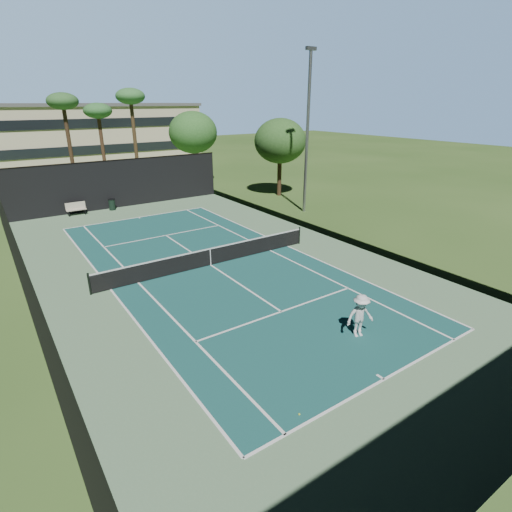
{
  "coord_description": "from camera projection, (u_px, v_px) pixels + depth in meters",
  "views": [
    {
      "loc": [
        -9.52,
        -18.35,
        8.52
      ],
      "look_at": [
        1.0,
        -3.0,
        1.3
      ],
      "focal_mm": 28.0,
      "sensor_mm": 36.0,
      "label": 1
    }
  ],
  "objects": [
    {
      "name": "court_surface",
      "position": [
        211.0,
        265.0,
        22.21
      ],
      "size": [
        10.97,
        23.77,
        0.01
      ],
      "primitive_type": "cube",
      "color": "#19504C",
      "rests_on": "ground"
    },
    {
      "name": "trash_bin",
      "position": [
        112.0,
        204.0,
        33.35
      ],
      "size": [
        0.56,
        0.56,
        0.95
      ],
      "color": "black",
      "rests_on": "ground"
    },
    {
      "name": "tennis_ball_d",
      "position": [
        131.0,
        268.0,
        21.76
      ],
      "size": [
        0.06,
        0.06,
        0.06
      ],
      "primitive_type": "sphere",
      "color": "yellow",
      "rests_on": "ground"
    },
    {
      "name": "light_pole",
      "position": [
        307.0,
        130.0,
        30.81
      ],
      "size": [
        0.9,
        0.25,
        12.22
      ],
      "color": "gray",
      "rests_on": "ground"
    },
    {
      "name": "palm_a",
      "position": [
        63.0,
        105.0,
        36.64
      ],
      "size": [
        2.8,
        2.8,
        9.32
      ],
      "color": "#412D1C",
      "rests_on": "ground"
    },
    {
      "name": "decid_tree_b",
      "position": [
        280.0,
        141.0,
        36.98
      ],
      "size": [
        4.8,
        4.8,
        7.14
      ],
      "color": "#452F1D",
      "rests_on": "ground"
    },
    {
      "name": "campus_building",
      "position": [
        53.0,
        134.0,
        56.04
      ],
      "size": [
        40.5,
        12.5,
        8.3
      ],
      "color": "beige",
      "rests_on": "ground"
    },
    {
      "name": "ground",
      "position": [
        211.0,
        265.0,
        22.21
      ],
      "size": [
        160.0,
        160.0,
        0.0
      ],
      "primitive_type": "plane",
      "color": "#365821",
      "rests_on": "ground"
    },
    {
      "name": "palm_b",
      "position": [
        98.0,
        114.0,
        40.33
      ],
      "size": [
        2.8,
        2.8,
        8.42
      ],
      "color": "#4B3220",
      "rests_on": "ground"
    },
    {
      "name": "tennis_ball_a",
      "position": [
        299.0,
        414.0,
        11.6
      ],
      "size": [
        0.06,
        0.06,
        0.06
      ],
      "primitive_type": "sphere",
      "color": "#C2DF32",
      "rests_on": "ground"
    },
    {
      "name": "player",
      "position": [
        360.0,
        316.0,
        15.23
      ],
      "size": [
        1.27,
        0.93,
        1.75
      ],
      "primitive_type": "imported",
      "rotation": [
        0.0,
        0.0,
        -0.27
      ],
      "color": "silver",
      "rests_on": "ground"
    },
    {
      "name": "tennis_ball_c",
      "position": [
        241.0,
        248.0,
        24.74
      ],
      "size": [
        0.07,
        0.07,
        0.07
      ],
      "primitive_type": "sphere",
      "color": "#DFEF36",
      "rests_on": "ground"
    },
    {
      "name": "tennis_net",
      "position": [
        210.0,
        256.0,
        22.01
      ],
      "size": [
        12.9,
        0.1,
        1.1
      ],
      "color": "black",
      "rests_on": "ground"
    },
    {
      "name": "fence",
      "position": [
        209.0,
        231.0,
        21.53
      ],
      "size": [
        18.04,
        32.05,
        4.03
      ],
      "color": "black",
      "rests_on": "ground"
    },
    {
      "name": "court_lines",
      "position": [
        211.0,
        265.0,
        22.2
      ],
      "size": [
        11.07,
        23.87,
        0.01
      ],
      "color": "white",
      "rests_on": "ground"
    },
    {
      "name": "tennis_ball_b",
      "position": [
        155.0,
        260.0,
        22.82
      ],
      "size": [
        0.06,
        0.06,
        0.06
      ],
      "primitive_type": "sphere",
      "color": "#CAEB35",
      "rests_on": "ground"
    },
    {
      "name": "decid_tree_a",
      "position": [
        193.0,
        133.0,
        42.43
      ],
      "size": [
        5.12,
        5.12,
        7.62
      ],
      "color": "#412F1C",
      "rests_on": "ground"
    },
    {
      "name": "park_bench",
      "position": [
        76.0,
        208.0,
        31.86
      ],
      "size": [
        1.5,
        0.45,
        1.02
      ],
      "color": "beige",
      "rests_on": "ground"
    },
    {
      "name": "apron_slab",
      "position": [
        211.0,
        265.0,
        22.21
      ],
      "size": [
        18.0,
        32.0,
        0.01
      ],
      "primitive_type": "cube",
      "color": "#5D855D",
      "rests_on": "ground"
    },
    {
      "name": "palm_c",
      "position": [
        131.0,
        101.0,
        38.89
      ],
      "size": [
        2.8,
        2.8,
        9.77
      ],
      "color": "#4C3720",
      "rests_on": "ground"
    }
  ]
}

